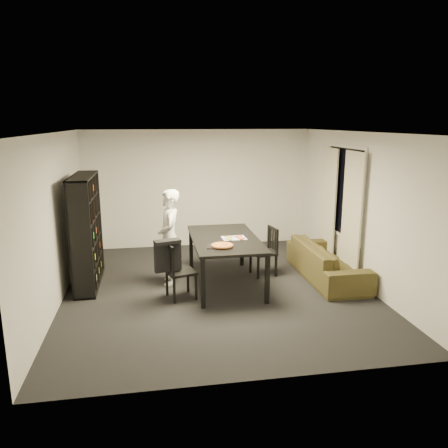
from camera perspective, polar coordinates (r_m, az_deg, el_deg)
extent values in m
cube|color=black|center=(7.50, -0.92, -8.40)|extent=(5.00, 5.50, 0.01)
cube|color=white|center=(6.97, -1.00, 11.88)|extent=(5.00, 5.50, 0.01)
cube|color=white|center=(9.81, -3.42, 4.63)|extent=(5.00, 0.01, 2.60)
cube|color=white|center=(4.52, 4.39, -5.73)|extent=(5.00, 0.01, 2.60)
cube|color=white|center=(7.19, -21.06, 0.59)|extent=(0.01, 5.50, 2.60)
cube|color=white|center=(7.89, 17.30, 1.94)|extent=(0.01, 5.50, 2.60)
cube|color=black|center=(8.38, 15.46, 4.08)|extent=(0.02, 1.40, 1.60)
cube|color=white|center=(8.38, 15.43, 4.08)|extent=(0.03, 1.52, 1.72)
cube|color=beige|center=(7.95, 16.32, 0.97)|extent=(0.03, 0.70, 2.25)
cube|color=beige|center=(8.87, 13.42, 2.39)|extent=(0.03, 0.70, 2.25)
cube|color=black|center=(7.78, -17.53, -0.87)|extent=(0.35, 1.50, 1.90)
cube|color=black|center=(7.45, 0.13, -1.98)|extent=(1.11, 2.00, 0.04)
cube|color=black|center=(6.62, -2.76, -7.75)|extent=(0.07, 0.07, 0.79)
cube|color=black|center=(6.81, 5.67, -7.22)|extent=(0.07, 0.07, 0.79)
cube|color=black|center=(8.40, -4.33, -3.19)|extent=(0.07, 0.07, 0.79)
cube|color=black|center=(8.55, 2.35, -2.88)|extent=(0.07, 0.07, 0.79)
cube|color=black|center=(7.02, -5.63, -6.23)|extent=(0.52, 0.52, 0.04)
cube|color=black|center=(6.88, -7.19, -4.50)|extent=(0.15, 0.42, 0.45)
cube|color=black|center=(6.82, -7.24, -2.85)|extent=(0.14, 0.40, 0.05)
cube|color=black|center=(6.99, -3.67, -8.24)|extent=(0.04, 0.04, 0.41)
cube|color=black|center=(7.31, -4.73, -7.29)|extent=(0.04, 0.04, 0.41)
cube|color=black|center=(6.88, -6.51, -8.68)|extent=(0.04, 0.04, 0.41)
cube|color=black|center=(7.20, -7.46, -7.68)|extent=(0.04, 0.04, 0.41)
cube|color=black|center=(8.04, 5.15, -3.75)|extent=(0.48, 0.48, 0.04)
cube|color=black|center=(8.05, 6.39, -1.97)|extent=(0.11, 0.41, 0.44)
cube|color=black|center=(8.00, 6.43, -0.58)|extent=(0.10, 0.39, 0.05)
cube|color=black|center=(8.19, 3.47, -5.02)|extent=(0.04, 0.04, 0.40)
cube|color=black|center=(7.89, 4.49, -5.77)|extent=(0.04, 0.04, 0.40)
cube|color=black|center=(8.33, 5.72, -4.74)|extent=(0.04, 0.04, 0.40)
cube|color=black|center=(8.03, 6.80, -5.47)|extent=(0.04, 0.04, 0.40)
cube|color=black|center=(6.87, -7.35, -4.32)|extent=(0.43, 0.19, 0.45)
cube|color=black|center=(6.79, -7.42, -2.29)|extent=(0.44, 0.28, 0.05)
imported|color=silver|center=(7.55, -7.14, -1.74)|extent=(0.40, 0.60, 1.65)
cube|color=black|center=(6.94, -0.56, -2.88)|extent=(0.45, 0.38, 0.01)
cylinder|color=brown|center=(6.90, -0.23, -2.82)|extent=(0.35, 0.35, 0.02)
cylinder|color=gold|center=(6.90, -0.23, -2.70)|extent=(0.31, 0.31, 0.01)
cube|color=white|center=(7.42, 1.31, -1.84)|extent=(0.41, 0.32, 0.01)
imported|color=#3B2E17|center=(8.11, 13.29, -4.73)|extent=(0.83, 2.13, 0.62)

